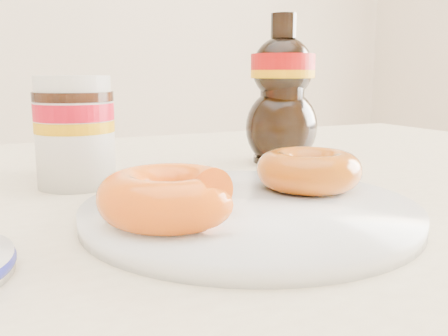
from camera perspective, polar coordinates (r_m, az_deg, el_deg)
name	(u,v)px	position (r m, az deg, el deg)	size (l,w,h in m)	color
dining_table	(174,265)	(0.55, -5.73, -11.02)	(1.40, 0.90, 0.75)	beige
plate	(250,210)	(0.42, 2.95, -4.84)	(0.28, 0.28, 0.01)	white
donut_bitten	(170,196)	(0.37, -6.25, -3.22)	(0.11, 0.11, 0.04)	#DE600C
donut_whole	(309,170)	(0.48, 9.66, -0.19)	(0.10, 0.10, 0.03)	#AE3A0B
nutella_jar	(75,127)	(0.56, -16.69, 4.48)	(0.08, 0.08, 0.12)	white
syrup_bottle	(282,90)	(0.68, 6.68, 8.88)	(0.10, 0.09, 0.20)	black
dark_jar	(63,138)	(0.64, -17.97, 3.33)	(0.06, 0.06, 0.09)	black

